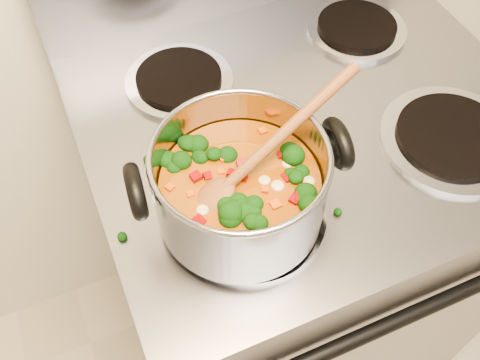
# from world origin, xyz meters

# --- Properties ---
(electric_range) EXTENTS (0.74, 0.67, 1.08)m
(electric_range) POSITION_xyz_m (-0.02, 1.16, 0.47)
(electric_range) COLOR gray
(electric_range) RESTS_ON ground
(stockpot) EXTENTS (0.29, 0.23, 0.14)m
(stockpot) POSITION_xyz_m (-0.21, 1.01, 1.00)
(stockpot) COLOR gray
(stockpot) RESTS_ON electric_range
(wooden_spoon) EXTENTS (0.27, 0.10, 0.12)m
(wooden_spoon) POSITION_xyz_m (-0.19, 1.02, 1.03)
(wooden_spoon) COLOR brown
(wooden_spoon) RESTS_ON stockpot
(cooktop_crumbs) EXTENTS (0.33, 0.29, 0.01)m
(cooktop_crumbs) POSITION_xyz_m (-0.26, 1.05, 0.92)
(cooktop_crumbs) COLOR black
(cooktop_crumbs) RESTS_ON electric_range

